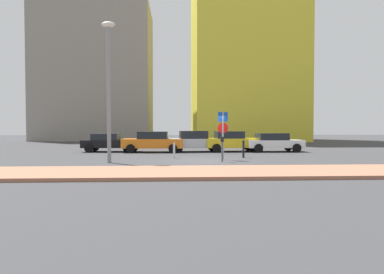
# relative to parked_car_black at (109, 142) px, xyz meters

# --- Properties ---
(ground_plane) EXTENTS (120.00, 120.00, 0.00)m
(ground_plane) POSITION_rel_parked_car_black_xyz_m (6.54, -7.00, -0.72)
(ground_plane) COLOR #38383A
(sidewalk_brick) EXTENTS (40.00, 3.48, 0.14)m
(sidewalk_brick) POSITION_rel_parked_car_black_xyz_m (6.54, -12.27, -0.65)
(sidewalk_brick) COLOR #9E664C
(sidewalk_brick) RESTS_ON ground
(parked_car_black) EXTENTS (4.15, 2.00, 1.36)m
(parked_car_black) POSITION_rel_parked_car_black_xyz_m (0.00, 0.00, 0.00)
(parked_car_black) COLOR black
(parked_car_black) RESTS_ON ground
(parked_car_orange) EXTENTS (4.49, 2.14, 1.53)m
(parked_car_orange) POSITION_rel_parked_car_black_xyz_m (3.30, -0.54, 0.08)
(parked_car_orange) COLOR orange
(parked_car_orange) RESTS_ON ground
(parked_car_silver) EXTENTS (4.31, 2.22, 1.57)m
(parked_car_silver) POSITION_rel_parked_car_black_xyz_m (6.49, -0.30, 0.09)
(parked_car_silver) COLOR #B7BABF
(parked_car_silver) RESTS_ON ground
(parked_car_yellow) EXTENTS (4.42, 2.32, 1.54)m
(parked_car_yellow) POSITION_rel_parked_car_black_xyz_m (9.29, -0.21, 0.08)
(parked_car_yellow) COLOR gold
(parked_car_yellow) RESTS_ON ground
(parked_car_white) EXTENTS (4.26, 2.06, 1.40)m
(parked_car_white) POSITION_rel_parked_car_black_xyz_m (12.39, -0.54, 0.03)
(parked_car_white) COLOR white
(parked_car_white) RESTS_ON ground
(parking_sign_post) EXTENTS (0.60, 0.10, 2.74)m
(parking_sign_post) POSITION_rel_parked_car_black_xyz_m (7.66, -6.62, 1.01)
(parking_sign_post) COLOR gray
(parking_sign_post) RESTS_ON ground
(parking_meter) EXTENTS (0.18, 0.14, 1.35)m
(parking_meter) POSITION_rel_parked_car_black_xyz_m (7.46, -7.73, 0.16)
(parking_meter) COLOR #4C4C51
(parking_meter) RESTS_ON ground
(street_lamp) EXTENTS (0.70, 0.36, 7.31)m
(street_lamp) POSITION_rel_parked_car_black_xyz_m (1.50, -7.87, 3.57)
(street_lamp) COLOR gray
(street_lamp) RESTS_ON ground
(traffic_bollard_near) EXTENTS (0.13, 0.13, 0.93)m
(traffic_bollard_near) POSITION_rel_parked_car_black_xyz_m (4.88, -5.58, -0.25)
(traffic_bollard_near) COLOR #B7B7BC
(traffic_bollard_near) RESTS_ON ground
(traffic_bollard_mid) EXTENTS (0.13, 0.13, 1.06)m
(traffic_bollard_mid) POSITION_rel_parked_car_black_xyz_m (9.08, -5.47, -0.19)
(traffic_bollard_mid) COLOR black
(traffic_bollard_mid) RESTS_ON ground
(building_colorful_midrise) EXTENTS (14.14, 14.50, 26.16)m
(building_colorful_midrise) POSITION_rel_parked_car_black_xyz_m (14.64, 21.38, 12.37)
(building_colorful_midrise) COLOR gold
(building_colorful_midrise) RESTS_ON ground
(building_under_construction) EXTENTS (15.55, 10.04, 18.75)m
(building_under_construction) POSITION_rel_parked_car_black_xyz_m (-6.33, 23.34, 8.66)
(building_under_construction) COLOR gray
(building_under_construction) RESTS_ON ground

